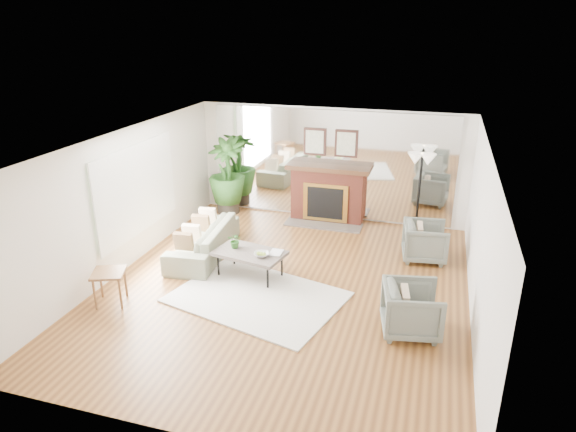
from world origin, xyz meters
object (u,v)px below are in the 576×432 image
(coffee_table, at_px, (250,254))
(armchair_back, at_px, (425,241))
(potted_ficus, at_px, (227,174))
(sofa, at_px, (203,240))
(floor_lamp, at_px, (421,166))
(armchair_front, at_px, (412,310))
(side_table, at_px, (109,277))
(fireplace, at_px, (327,193))

(coffee_table, bearing_deg, armchair_back, 28.97)
(armchair_back, height_order, potted_ficus, potted_ficus)
(coffee_table, bearing_deg, sofa, 153.63)
(potted_ficus, bearing_deg, floor_lamp, -0.20)
(armchair_front, distance_m, floor_lamp, 4.00)
(side_table, relative_size, potted_ficus, 0.36)
(fireplace, distance_m, coffee_table, 3.15)
(sofa, height_order, potted_ficus, potted_ficus)
(fireplace, distance_m, armchair_front, 4.56)
(sofa, xyz_separation_m, floor_lamp, (3.84, 2.31, 1.17))
(fireplace, xyz_separation_m, coffee_table, (-0.70, -3.06, -0.22))
(coffee_table, relative_size, side_table, 2.08)
(armchair_front, xyz_separation_m, floor_lamp, (-0.17, 3.84, 1.11))
(coffee_table, distance_m, armchair_front, 3.00)
(coffee_table, xyz_separation_m, floor_lamp, (2.67, 2.89, 1.04))
(armchair_back, relative_size, potted_ficus, 0.45)
(armchair_front, height_order, floor_lamp, floor_lamp)
(fireplace, height_order, armchair_front, fireplace)
(coffee_table, height_order, armchair_back, armchair_back)
(floor_lamp, bearing_deg, side_table, -135.70)
(armchair_back, xyz_separation_m, floor_lamp, (-0.24, 1.28, 1.12))
(armchair_back, bearing_deg, sofa, 96.81)
(sofa, relative_size, floor_lamp, 1.22)
(fireplace, relative_size, sofa, 0.97)
(sofa, height_order, armchair_front, armchair_front)
(armchair_back, height_order, side_table, armchair_back)
(armchair_front, distance_m, potted_ficus, 5.94)
(fireplace, height_order, sofa, fireplace)
(potted_ficus, relative_size, floor_lamp, 1.02)
(fireplace, bearing_deg, potted_ficus, -176.11)
(armchair_front, xyz_separation_m, side_table, (-4.65, -0.53, 0.09))
(sofa, distance_m, floor_lamp, 4.63)
(armchair_front, bearing_deg, sofa, 57.68)
(coffee_table, distance_m, floor_lamp, 4.07)
(armchair_back, relative_size, armchair_front, 0.97)
(armchair_back, distance_m, floor_lamp, 1.72)
(sofa, height_order, floor_lamp, floor_lamp)
(side_table, bearing_deg, coffee_table, 39.24)
(side_table, bearing_deg, fireplace, 61.07)
(armchair_front, height_order, side_table, armchair_front)
(armchair_back, bearing_deg, armchair_front, 171.11)
(fireplace, xyz_separation_m, side_table, (-2.51, -4.54, -0.19))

